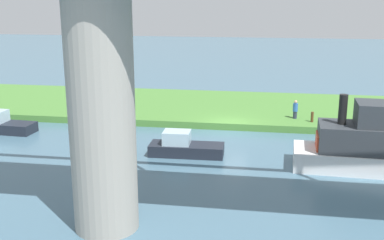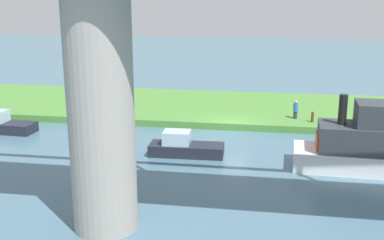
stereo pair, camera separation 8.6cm
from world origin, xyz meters
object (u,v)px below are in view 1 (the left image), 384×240
riverboat_paddlewheel (184,147)px  houseboat_blue (1,124)px  bridge_pylon (102,110)px  mooring_post (312,117)px  person_on_bank (295,109)px  motorboat_red (377,144)px

riverboat_paddlewheel → houseboat_blue: bearing=-12.0°
bridge_pylon → houseboat_blue: bridge_pylon is taller
houseboat_blue → mooring_post: bearing=-168.7°
person_on_bank → houseboat_blue: (20.65, 5.21, -0.66)m
riverboat_paddlewheel → mooring_post: bearing=-138.1°
bridge_pylon → riverboat_paddlewheel: bridge_pylon is taller
motorboat_red → houseboat_blue: bearing=-8.9°
bridge_pylon → houseboat_blue: (12.15, -12.44, -4.46)m
bridge_pylon → motorboat_red: (-12.40, -8.61, -3.45)m
bridge_pylon → motorboat_red: size_ratio=1.20×
bridge_pylon → riverboat_paddlewheel: (-1.56, -9.54, -4.48)m
motorboat_red → riverboat_paddlewheel: 10.93m
houseboat_blue → person_on_bank: bearing=-165.8°
motorboat_red → houseboat_blue: (24.55, -3.83, -1.01)m
person_on_bank → motorboat_red: bearing=113.3°
mooring_post → motorboat_red: size_ratio=0.09×
person_on_bank → mooring_post: size_ratio=1.85×
motorboat_red → riverboat_paddlewheel: motorboat_red is taller
mooring_post → motorboat_red: motorboat_red is taller
person_on_bank → motorboat_red: motorboat_red is taller
riverboat_paddlewheel → person_on_bank: bearing=-130.5°
bridge_pylon → mooring_post: bearing=-119.9°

